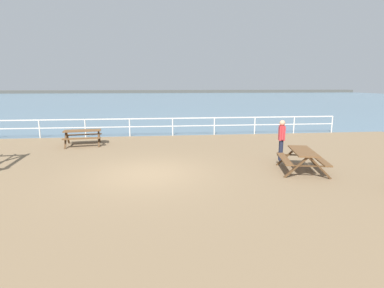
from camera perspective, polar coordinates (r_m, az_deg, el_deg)
name	(u,v)px	position (r m, az deg, el deg)	size (l,w,h in m)	color
ground_plane	(147,176)	(10.68, -8.46, -6.09)	(30.00, 24.00, 0.20)	#846B4C
sea_band	(156,99)	(63.01, -6.93, 8.51)	(142.00, 90.00, 0.01)	slate
distant_shoreline	(156,93)	(105.98, -6.80, 9.65)	(142.00, 6.00, 1.80)	#4C4C47
seaward_railing	(151,123)	(18.09, -7.77, 3.93)	(23.07, 0.07, 1.08)	white
picnic_table_near_left	(83,134)	(16.24, -20.08, 1.83)	(2.00, 1.77, 0.80)	brown
picnic_table_mid_centre	(303,156)	(11.33, 20.31, -2.08)	(1.87, 2.09, 0.80)	brown
visitor	(281,138)	(12.63, 16.66, 1.17)	(0.29, 0.52, 1.66)	#1E2338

